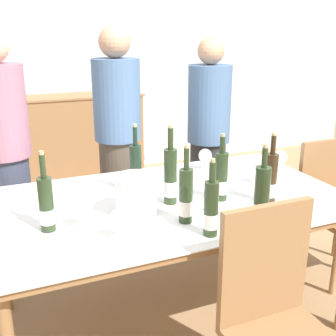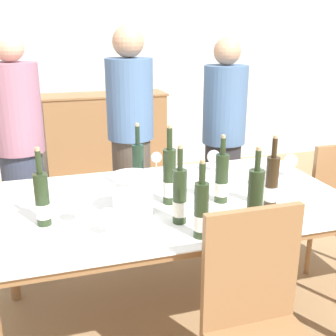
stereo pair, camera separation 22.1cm
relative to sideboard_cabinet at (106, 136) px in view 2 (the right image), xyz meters
The scene contains 23 objects.
ground_plane 2.69m from the sideboard_cabinet, 91.41° to the right, with size 12.00×12.00×0.00m, color #A37F56.
back_wall 0.96m from the sideboard_cabinet, 102.63° to the left, with size 8.00×0.10×2.80m.
sideboard_cabinet is the anchor object (origin of this frame).
dining_table 2.65m from the sideboard_cabinet, 91.41° to the right, with size 1.94×1.13×0.76m.
ice_bucket 2.80m from the sideboard_cabinet, 95.82° to the right, with size 0.21×0.21×0.20m.
wine_bottle_0 3.12m from the sideboard_cabinet, 90.94° to the right, with size 0.07×0.07×0.36m.
wine_bottle_1 2.96m from the sideboard_cabinet, 91.84° to the right, with size 0.07×0.07×0.38m.
wine_bottle_2 3.16m from the sideboard_cabinet, 86.49° to the right, with size 0.07×0.07×0.40m.
wine_bottle_3 2.72m from the sideboard_cabinet, 91.51° to the right, with size 0.07×0.07×0.42m.
wine_bottle_4 2.88m from the sideboard_cabinet, 104.40° to the right, with size 0.07×0.07×0.38m.
wine_bottle_5 2.95m from the sideboard_cabinet, 81.89° to the right, with size 0.07×0.07×0.38m.
wine_bottle_6 2.52m from the sideboard_cabinet, 94.36° to the right, with size 0.07×0.07×0.39m.
wine_bottle_7 2.79m from the sideboard_cabinet, 85.89° to the right, with size 0.07×0.07×0.36m.
wine_glass_0 2.25m from the sideboard_cabinet, 90.35° to the right, with size 0.07×0.07×0.15m.
wine_glass_1 2.88m from the sideboard_cabinet, 101.27° to the right, with size 0.08×0.08×0.15m.
wine_glass_2 2.65m from the sideboard_cabinet, 72.93° to the right, with size 0.09×0.09×0.15m.
wine_glass_3 3.02m from the sideboard_cabinet, 98.39° to the right, with size 0.07×0.07×0.13m.
wine_glass_4 2.32m from the sideboard_cabinet, 81.04° to the right, with size 0.09×0.09×0.14m.
wine_glass_5 2.70m from the sideboard_cabinet, 78.48° to the right, with size 0.07×0.07×0.14m.
chair_near_front 3.43m from the sideboard_cabinet, 88.68° to the right, with size 0.42×0.42×0.98m.
person_host 1.98m from the sideboard_cabinet, 115.35° to the right, with size 0.33×0.33×1.64m.
person_guest_left 1.80m from the sideboard_cabinet, 92.50° to the right, with size 0.33×0.33×1.67m.
person_guest_right 1.89m from the sideboard_cabinet, 69.35° to the right, with size 0.33×0.33×1.59m.
Camera 2 is at (-0.61, -2.01, 1.64)m, focal length 45.00 mm.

